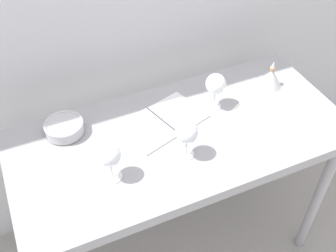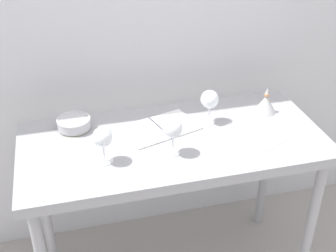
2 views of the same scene
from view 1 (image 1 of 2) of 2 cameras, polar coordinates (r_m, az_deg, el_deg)
ground_plane at (r=2.42m, az=1.27°, el=-16.28°), size 6.00×6.00×0.00m
steel_counter at (r=1.77m, az=1.75°, el=-3.55°), size 1.40×0.65×0.90m
wine_glass_near_center at (r=1.52m, az=2.61°, el=-0.94°), size 0.09×0.09×0.17m
wine_glass_near_left at (r=1.47m, az=-8.10°, el=-4.09°), size 0.08×0.08×0.17m
wine_glass_far_right at (r=1.75m, az=6.61°, el=5.72°), size 0.09×0.09×0.17m
open_notebook at (r=1.74m, az=-0.71°, el=0.65°), size 0.39×0.30×0.01m
tasting_sheet_upper at (r=1.81m, az=13.20°, el=1.12°), size 0.30×0.33×0.00m
tasting_bowl at (r=1.73m, az=-14.14°, el=-0.18°), size 0.16×0.16×0.06m
decanter_funnel at (r=1.96m, az=14.02°, el=6.55°), size 0.11×0.11×0.13m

